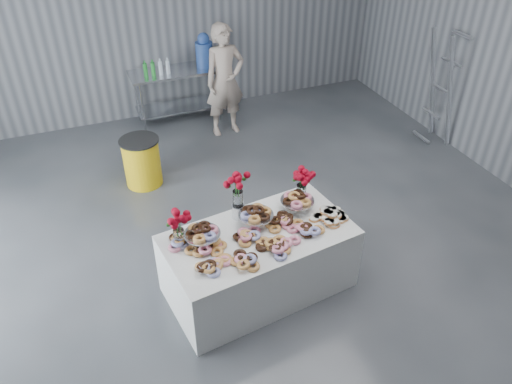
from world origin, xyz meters
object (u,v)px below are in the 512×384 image
person (225,81)px  stepladder (441,89)px  water_jug (204,51)px  display_table (259,261)px  prep_table (177,86)px  trash_barrel (142,162)px

person → stepladder: bearing=-32.9°
water_jug → stepladder: 3.77m
display_table → prep_table: prep_table is taller
person → display_table: bearing=-108.7°
display_table → trash_barrel: 2.57m
water_jug → display_table: bearing=-99.8°
display_table → water_jug: 4.29m
display_table → stepladder: 4.26m
prep_table → stepladder: bearing=-32.1°
water_jug → trash_barrel: 2.38m
trash_barrel → person: bearing=32.7°
prep_table → stepladder: (3.53, -2.22, 0.29)m
trash_barrel → prep_table: bearing=60.5°
prep_table → stepladder: size_ratio=0.83×
water_jug → stepladder: bearing=-36.1°
prep_table → person: bearing=-47.9°
person → trash_barrel: person is taller
water_jug → stepladder: size_ratio=0.31×
display_table → stepladder: stepladder is taller
water_jug → person: 0.74m
display_table → person: size_ratio=1.07×
stepladder → person: bearing=152.3°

